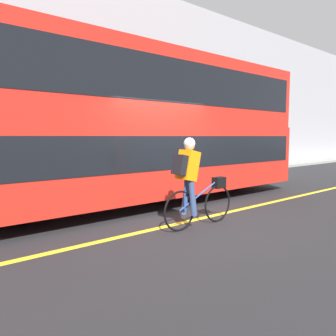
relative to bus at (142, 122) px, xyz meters
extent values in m
plane|color=#232326|center=(-0.27, -2.00, -2.07)|extent=(80.00, 80.00, 0.00)
cube|color=yellow|center=(-0.27, -2.11, -2.07)|extent=(50.00, 0.14, 0.01)
cube|color=gray|center=(-0.27, 3.55, -2.01)|extent=(60.00, 1.72, 0.13)
cube|color=#9E9EA3|center=(-0.27, 4.56, 1.79)|extent=(60.00, 0.30, 7.72)
cylinder|color=black|center=(3.01, 0.00, -1.58)|extent=(0.98, 0.30, 0.98)
cylinder|color=black|center=(-3.01, 0.00, -1.58)|extent=(0.98, 0.30, 0.98)
cube|color=red|center=(0.00, 0.00, -0.92)|extent=(9.70, 2.55, 1.70)
cube|color=black|center=(0.00, 0.00, -0.72)|extent=(9.31, 2.57, 0.75)
cube|color=red|center=(0.00, 0.00, 0.80)|extent=(9.70, 2.45, 1.74)
cube|color=black|center=(0.00, 0.00, 0.88)|extent=(9.31, 2.47, 0.97)
torus|color=black|center=(0.09, -2.49, -1.70)|extent=(0.74, 0.04, 0.74)
torus|color=black|center=(-0.93, -2.49, -1.70)|extent=(0.74, 0.04, 0.74)
cylinder|color=#2D4C8C|center=(-0.42, -2.49, -1.46)|extent=(1.04, 0.03, 0.51)
cylinder|color=#2D4C8C|center=(-0.81, -2.49, -1.42)|extent=(0.03, 0.03, 0.55)
cube|color=black|center=(0.12, -2.49, -1.28)|extent=(0.26, 0.16, 0.22)
cube|color=orange|center=(-0.74, -2.49, -0.88)|extent=(0.37, 0.32, 0.58)
cube|color=black|center=(-0.94, -2.49, -0.86)|extent=(0.21, 0.26, 0.38)
cylinder|color=#384C7A|center=(-0.70, -2.40, -1.48)|extent=(0.22, 0.11, 0.67)
cylinder|color=#384C7A|center=(-0.70, -2.58, -1.48)|extent=(0.20, 0.11, 0.67)
sphere|color=tan|center=(-0.70, -2.49, -0.52)|extent=(0.19, 0.19, 0.19)
sphere|color=silver|center=(-0.70, -2.49, -0.48)|extent=(0.21, 0.21, 0.21)
cylinder|color=#59595B|center=(-2.33, 3.46, -0.72)|extent=(0.07, 0.07, 2.45)
cube|color=red|center=(-2.33, 3.42, 0.28)|extent=(0.36, 0.02, 0.36)
camera|label=1|loc=(-4.83, -6.82, -0.35)|focal=35.00mm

